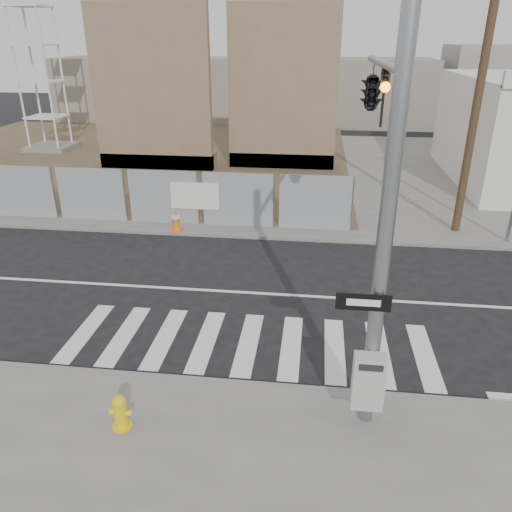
# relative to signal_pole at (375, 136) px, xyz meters

# --- Properties ---
(ground) EXTENTS (100.00, 100.00, 0.00)m
(ground) POSITION_rel_signal_pole_xyz_m (-2.49, 2.05, -4.78)
(ground) COLOR black
(ground) RESTS_ON ground
(sidewalk_far) EXTENTS (50.00, 20.00, 0.12)m
(sidewalk_far) POSITION_rel_signal_pole_xyz_m (-2.49, 16.05, -4.72)
(sidewalk_far) COLOR slate
(sidewalk_far) RESTS_ON ground
(signal_pole) EXTENTS (0.96, 5.87, 7.00)m
(signal_pole) POSITION_rel_signal_pole_xyz_m (0.00, 0.00, 0.00)
(signal_pole) COLOR gray
(signal_pole) RESTS_ON sidewalk_near
(chain_link_fence) EXTENTS (24.60, 0.04, 2.00)m
(chain_link_fence) POSITION_rel_signal_pole_xyz_m (-12.49, 7.05, -3.66)
(chain_link_fence) COLOR gray
(chain_link_fence) RESTS_ON sidewalk_far
(concrete_wall_left) EXTENTS (6.00, 1.30, 8.00)m
(concrete_wall_left) POSITION_rel_signal_pole_xyz_m (-9.49, 15.13, -1.40)
(concrete_wall_left) COLOR brown
(concrete_wall_left) RESTS_ON sidewalk_far
(concrete_wall_right) EXTENTS (5.50, 1.30, 8.00)m
(concrete_wall_right) POSITION_rel_signal_pole_xyz_m (-2.99, 16.13, -1.40)
(concrete_wall_right) COLOR brown
(concrete_wall_right) RESTS_ON sidewalk_far
(utility_pole_right) EXTENTS (1.60, 0.28, 10.00)m
(utility_pole_right) POSITION_rel_signal_pole_xyz_m (4.01, 7.55, 0.42)
(utility_pole_right) COLOR #4A3722
(utility_pole_right) RESTS_ON sidewalk_far
(fire_hydrant) EXTENTS (0.46, 0.46, 0.69)m
(fire_hydrant) POSITION_rel_signal_pole_xyz_m (-4.36, -3.54, -4.32)
(fire_hydrant) COLOR yellow
(fire_hydrant) RESTS_ON sidewalk_near
(traffic_cone_c) EXTENTS (0.47, 0.47, 0.76)m
(traffic_cone_c) POSITION_rel_signal_pole_xyz_m (-7.67, 7.32, -4.29)
(traffic_cone_c) COLOR orange
(traffic_cone_c) RESTS_ON sidewalk_far
(traffic_cone_d) EXTENTS (0.43, 0.43, 0.78)m
(traffic_cone_d) POSITION_rel_signal_pole_xyz_m (-6.04, 6.27, -4.28)
(traffic_cone_d) COLOR orange
(traffic_cone_d) RESTS_ON sidewalk_far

